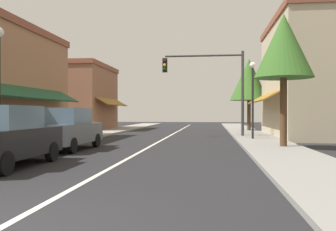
# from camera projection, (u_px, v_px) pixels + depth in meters

# --- Properties ---
(ground_plane) EXTENTS (80.00, 80.00, 0.00)m
(ground_plane) POSITION_uv_depth(u_px,v_px,m) (166.00, 138.00, 22.55)
(ground_plane) COLOR black
(sidewalk_left) EXTENTS (2.60, 56.00, 0.12)m
(sidewalk_left) POSITION_uv_depth(u_px,v_px,m) (81.00, 136.00, 23.21)
(sidewalk_left) COLOR gray
(sidewalk_left) RESTS_ON ground
(sidewalk_right) EXTENTS (2.60, 56.00, 0.12)m
(sidewalk_right) POSITION_uv_depth(u_px,v_px,m) (256.00, 138.00, 21.89)
(sidewalk_right) COLOR gray
(sidewalk_right) RESTS_ON ground
(lane_center_stripe) EXTENTS (0.14, 52.00, 0.01)m
(lane_center_stripe) POSITION_uv_depth(u_px,v_px,m) (166.00, 138.00, 22.55)
(lane_center_stripe) COLOR silver
(lane_center_stripe) RESTS_ON ground
(storefront_right_block) EXTENTS (6.57, 10.20, 7.64)m
(storefront_right_block) POSITION_uv_depth(u_px,v_px,m) (314.00, 78.00, 23.38)
(storefront_right_block) COLOR #BCAD8E
(storefront_right_block) RESTS_ON ground
(storefront_far_left) EXTENTS (6.41, 8.20, 6.03)m
(storefront_far_left) POSITION_uv_depth(u_px,v_px,m) (80.00, 97.00, 33.58)
(storefront_far_left) COLOR #8E5B42
(storefront_far_left) RESTS_ON ground
(parked_car_nearest_left) EXTENTS (1.81, 4.12, 1.77)m
(parked_car_nearest_left) POSITION_uv_depth(u_px,v_px,m) (5.00, 137.00, 10.32)
(parked_car_nearest_left) COLOR black
(parked_car_nearest_left) RESTS_ON ground
(parked_car_second_left) EXTENTS (1.87, 4.14, 1.77)m
(parked_car_second_left) POSITION_uv_depth(u_px,v_px,m) (67.00, 129.00, 15.22)
(parked_car_second_left) COLOR #4C5156
(parked_car_second_left) RESTS_ON ground
(traffic_signal_mast_arm) EXTENTS (5.19, 0.50, 5.49)m
(traffic_signal_mast_arm) POSITION_uv_depth(u_px,v_px,m) (214.00, 78.00, 23.00)
(traffic_signal_mast_arm) COLOR #333333
(traffic_signal_mast_arm) RESTS_ON ground
(street_lamp_right_mid) EXTENTS (0.36, 0.36, 4.43)m
(street_lamp_right_mid) POSITION_uv_depth(u_px,v_px,m) (253.00, 87.00, 20.26)
(street_lamp_right_mid) COLOR black
(street_lamp_right_mid) RESTS_ON ground
(tree_right_near) EXTENTS (2.54, 2.54, 5.87)m
(tree_right_near) POSITION_uv_depth(u_px,v_px,m) (284.00, 47.00, 15.62)
(tree_right_near) COLOR #4C331E
(tree_right_near) RESTS_ON ground
(tree_right_far) EXTENTS (3.15, 3.15, 6.09)m
(tree_right_far) POSITION_uv_depth(u_px,v_px,m) (249.00, 80.00, 30.12)
(tree_right_far) COLOR #4C331E
(tree_right_far) RESTS_ON ground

